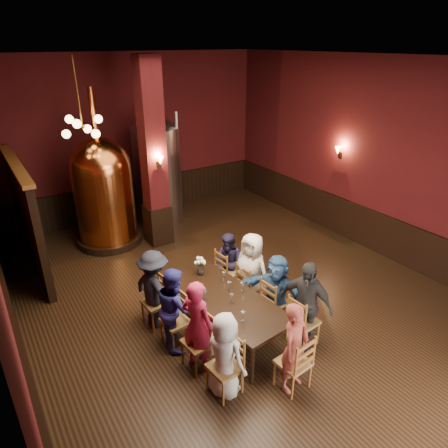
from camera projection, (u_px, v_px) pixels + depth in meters
room at (230, 187)px, 7.45m from camera, size 10.00×10.02×4.50m
wainscot_right at (358, 224)px, 10.16m from camera, size 0.08×9.90×1.00m
wainscot_back at (137, 196)px, 11.96m from camera, size 7.90×0.08×1.00m
wainscot_left at (19, 340)px, 6.22m from camera, size 0.08×9.90×1.00m
column at (153, 157)px, 9.43m from camera, size 0.58×0.58×4.50m
partition at (27, 219)px, 8.73m from camera, size 0.22×3.50×2.40m
pendant_cluster at (82, 126)px, 8.40m from camera, size 0.90×0.90×1.70m
sconce_wall at (340, 152)px, 10.02m from camera, size 0.20×0.20×0.36m
sconce_column at (159, 162)px, 9.22m from camera, size 0.20×0.20×0.36m
dining_table at (227, 300)px, 6.86m from camera, size 1.21×2.48×0.75m
chair_0 at (225, 367)px, 5.76m from camera, size 0.50×0.50×0.92m
person_0 at (225, 355)px, 5.67m from camera, size 0.61×0.77×1.37m
chair_1 at (198, 342)px, 6.24m from camera, size 0.50×0.50×0.92m
person_1 at (197, 325)px, 6.10m from camera, size 0.57×0.68×1.58m
chair_2 at (176, 321)px, 6.71m from camera, size 0.50×0.50×0.92m
person_2 at (175, 308)px, 6.59m from camera, size 0.51×0.78×1.47m
chair_3 at (156, 302)px, 7.18m from camera, size 0.50×0.50×0.92m
person_3 at (154, 289)px, 7.06m from camera, size 0.80×1.08×1.49m
chair_4 at (303, 320)px, 6.72m from camera, size 0.50×0.50×0.92m
person_4 at (305, 304)px, 6.58m from camera, size 0.73×1.01×1.59m
chair_5 at (275, 302)px, 7.20m from camera, size 0.50×0.50×0.92m
person_5 at (276, 291)px, 7.10m from camera, size 0.92×1.35×1.40m
chair_6 at (251, 286)px, 7.67m from camera, size 0.50×0.50×0.92m
person_6 at (251, 272)px, 7.53m from camera, size 0.71×0.88×1.56m
chair_7 at (229, 271)px, 8.14m from camera, size 0.50×0.50×0.92m
person_7 at (229, 264)px, 8.07m from camera, size 0.50×0.69×1.29m
chair_8 at (293, 362)px, 5.85m from camera, size 0.50×0.50×0.92m
person_8 at (295, 348)px, 5.74m from camera, size 0.61×0.49×1.46m
copper_kettle at (104, 191)px, 9.77m from camera, size 1.62×1.62×3.83m
steel_vessel at (158, 168)px, 10.96m from camera, size 1.66×1.66×3.10m
rose_vase at (201, 263)px, 7.40m from camera, size 0.22×0.22×0.37m
wine_glass_0 at (232, 299)px, 6.65m from camera, size 0.07×0.07×0.17m
wine_glass_1 at (242, 287)px, 6.97m from camera, size 0.07×0.07×0.17m
wine_glass_2 at (243, 316)px, 6.23m from camera, size 0.07×0.07×0.17m
wine_glass_3 at (224, 276)px, 7.28m from camera, size 0.07×0.07×0.17m
wine_glass_4 at (205, 295)px, 6.74m from camera, size 0.07×0.07×0.17m
wine_glass_5 at (229, 286)px, 6.99m from camera, size 0.07×0.07×0.17m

